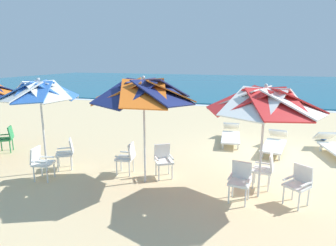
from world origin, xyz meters
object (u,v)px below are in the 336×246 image
plastic_chair_7 (7,137)px  sun_lounger_1 (275,143)px  plastic_chair_0 (265,168)px  beach_umbrella_0 (265,101)px  sun_lounger_2 (231,135)px  beach_ball (324,136)px  plastic_chair_4 (163,159)px  plastic_chair_5 (41,161)px  plastic_chair_6 (67,152)px  beach_umbrella_1 (144,92)px  sun_lounger_0 (335,147)px  plastic_chair_3 (127,156)px  plastic_chair_1 (299,183)px  plastic_chair_2 (240,179)px  beach_umbrella_2 (40,92)px

plastic_chair_7 → sun_lounger_1: bearing=18.4°
plastic_chair_0 → beach_umbrella_0: bearing=-103.5°
sun_lounger_1 → sun_lounger_2: same height
plastic_chair_7 → beach_ball: plastic_chair_7 is taller
plastic_chair_4 → plastic_chair_5: size_ratio=1.00×
plastic_chair_6 → sun_lounger_1: 6.63m
beach_umbrella_1 → plastic_chair_7: size_ratio=3.08×
plastic_chair_4 → sun_lounger_0: plastic_chair_4 is taller
plastic_chair_3 → plastic_chair_6: same height
beach_umbrella_0 → plastic_chair_1: beach_umbrella_0 is taller
plastic_chair_2 → beach_umbrella_1: (-2.35, 0.27, 1.80)m
plastic_chair_7 → sun_lounger_2: 7.79m
beach_umbrella_2 → plastic_chair_5: beach_umbrella_2 is taller
plastic_chair_1 → sun_lounger_2: (-1.87, 4.33, -0.22)m
plastic_chair_0 → plastic_chair_6: (-5.32, -0.41, 0.00)m
sun_lounger_1 → beach_ball: size_ratio=7.31×
beach_umbrella_1 → sun_lounger_0: (5.03, 3.78, -2.01)m
sun_lounger_1 → plastic_chair_4: bearing=-132.1°
beach_umbrella_2 → sun_lounger_1: (6.00, 3.90, -1.95)m
beach_umbrella_2 → plastic_chair_0: bearing=8.3°
beach_umbrella_1 → plastic_chair_3: size_ratio=3.08×
plastic_chair_1 → plastic_chair_2: (-1.20, -0.21, 0.00)m
sun_lounger_2 → plastic_chair_4: bearing=-109.6°
beach_umbrella_0 → sun_lounger_0: 4.79m
sun_lounger_2 → sun_lounger_0: bearing=-8.2°
beach_umbrella_0 → beach_umbrella_1: bearing=-179.4°
plastic_chair_2 → beach_ball: 6.54m
plastic_chair_7 → sun_lounger_1: plastic_chair_7 is taller
plastic_chair_0 → plastic_chair_4: size_ratio=1.00×
plastic_chair_2 → sun_lounger_2: (-0.67, 4.53, -0.22)m
beach_umbrella_1 → plastic_chair_6: bearing=176.5°
beach_umbrella_2 → sun_lounger_0: size_ratio=1.16×
plastic_chair_2 → plastic_chair_4: size_ratio=1.00×
plastic_chair_5 → plastic_chair_0: bearing=13.1°
sun_lounger_2 → plastic_chair_0: bearing=-72.1°
sun_lounger_0 → sun_lounger_2: size_ratio=1.02×
plastic_chair_1 → sun_lounger_0: size_ratio=0.39×
plastic_chair_1 → beach_umbrella_1: (-3.55, 0.07, 1.80)m
plastic_chair_6 → plastic_chair_0: bearing=4.4°
plastic_chair_1 → plastic_chair_6: (-5.99, 0.22, 0.00)m
plastic_chair_3 → plastic_chair_0: bearing=3.9°
plastic_chair_1 → plastic_chair_7: size_ratio=1.00×
plastic_chair_7 → plastic_chair_3: bearing=-6.0°
plastic_chair_2 → plastic_chair_4: same height
plastic_chair_0 → plastic_chair_7: 8.18m
sun_lounger_0 → beach_ball: size_ratio=7.35×
plastic_chair_2 → plastic_chair_5: size_ratio=1.00×
plastic_chair_5 → sun_lounger_1: 7.23m
beach_umbrella_0 → plastic_chair_6: size_ratio=2.95×
plastic_chair_4 → plastic_chair_6: bearing=-173.6°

